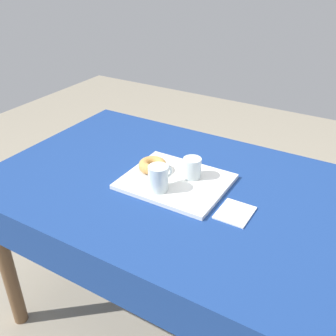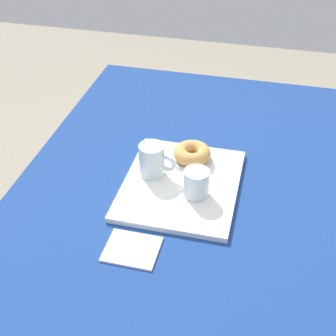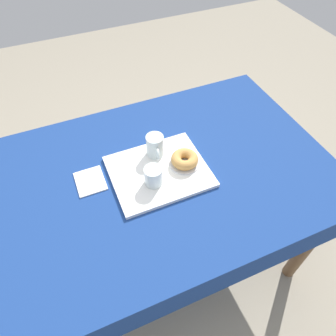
# 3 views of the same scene
# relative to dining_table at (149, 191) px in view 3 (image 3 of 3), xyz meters

# --- Properties ---
(ground_plane) EXTENTS (6.00, 6.00, 0.00)m
(ground_plane) POSITION_rel_dining_table_xyz_m (0.00, 0.00, -0.68)
(ground_plane) COLOR gray
(dining_table) EXTENTS (1.56, 0.96, 0.78)m
(dining_table) POSITION_rel_dining_table_xyz_m (0.00, 0.00, 0.00)
(dining_table) COLOR navy
(dining_table) RESTS_ON ground
(serving_tray) EXTENTS (0.39, 0.32, 0.02)m
(serving_tray) POSITION_rel_dining_table_xyz_m (-0.05, -0.00, 0.11)
(serving_tray) COLOR white
(serving_tray) RESTS_ON dining_table
(tea_mug_left) EXTENTS (0.07, 0.11, 0.10)m
(tea_mug_left) POSITION_rel_dining_table_xyz_m (-0.07, -0.09, 0.16)
(tea_mug_left) COLOR silver
(tea_mug_left) RESTS_ON serving_tray
(water_glass_near) EXTENTS (0.07, 0.07, 0.08)m
(water_glass_near) POSITION_rel_dining_table_xyz_m (-0.01, 0.05, 0.15)
(water_glass_near) COLOR silver
(water_glass_near) RESTS_ON serving_tray
(donut_plate_left) EXTENTS (0.12, 0.12, 0.01)m
(donut_plate_left) POSITION_rel_dining_table_xyz_m (-0.16, 0.01, 0.12)
(donut_plate_left) COLOR silver
(donut_plate_left) RESTS_ON serving_tray
(sugar_donut_left) EXTENTS (0.11, 0.11, 0.04)m
(sugar_donut_left) POSITION_rel_dining_table_xyz_m (-0.16, 0.01, 0.15)
(sugar_donut_left) COLOR tan
(sugar_donut_left) RESTS_ON donut_plate_left
(paper_napkin) EXTENTS (0.11, 0.13, 0.01)m
(paper_napkin) POSITION_rel_dining_table_xyz_m (0.22, -0.06, 0.11)
(paper_napkin) COLOR white
(paper_napkin) RESTS_ON dining_table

